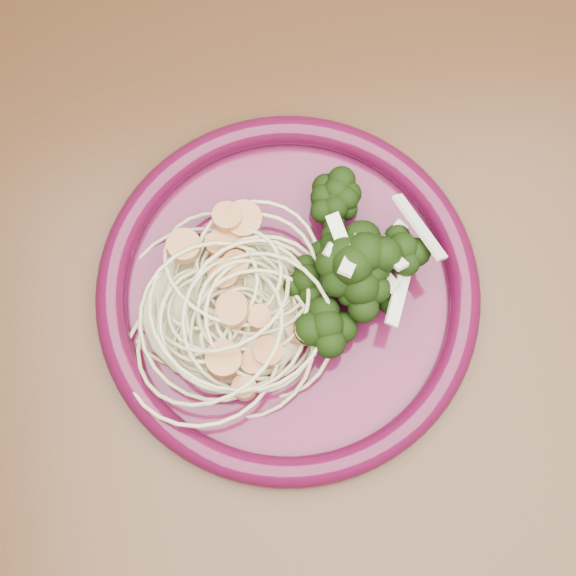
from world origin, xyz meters
The scene contains 6 objects.
dining_table centered at (0.00, 0.00, 0.65)m, with size 1.20×0.80×0.75m.
dinner_plate centered at (-0.06, -0.02, 0.76)m, with size 0.30×0.30×0.02m.
spaghetti_pile centered at (-0.11, -0.03, 0.77)m, with size 0.12×0.11×0.03m, color #C7C28D.
scallop_cluster centered at (-0.11, -0.03, 0.80)m, with size 0.12×0.12×0.04m, color #C9854C, non-canonical shape.
broccoli_pile centered at (-0.01, -0.01, 0.78)m, with size 0.09×0.14×0.05m, color black.
onion_garnish centered at (-0.01, -0.01, 0.81)m, with size 0.06×0.09×0.05m, color beige, non-canonical shape.
Camera 1 is at (-0.09, -0.17, 1.30)m, focal length 50.00 mm.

